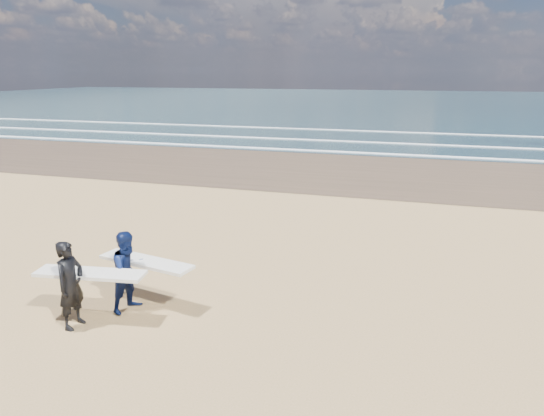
% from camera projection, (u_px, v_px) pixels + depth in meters
% --- Properties ---
extents(ocean, '(220.00, 100.00, 0.02)m').
position_uv_depth(ocean, '(516.00, 105.00, 70.22)').
color(ocean, '#1B333C').
rests_on(ocean, ground).
extents(surfer_near, '(2.25, 1.10, 1.78)m').
position_uv_depth(surfer_near, '(73.00, 283.00, 9.41)').
color(surfer_near, black).
rests_on(surfer_near, ground).
extents(surfer_far, '(2.26, 1.31, 1.73)m').
position_uv_depth(surfer_far, '(131.00, 270.00, 10.10)').
color(surfer_far, '#0C1947').
rests_on(surfer_far, ground).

